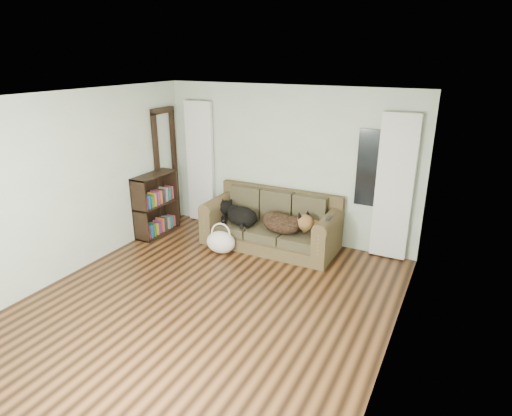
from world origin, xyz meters
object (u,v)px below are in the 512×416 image
at_px(dog_shepherd, 284,224).
at_px(bookshelf, 156,207).
at_px(tote_bag, 221,243).
at_px(sofa, 270,221).
at_px(dog_black_lab, 240,216).

relative_size(dog_shepherd, bookshelf, 0.67).
height_order(dog_shepherd, tote_bag, dog_shepherd).
relative_size(tote_bag, bookshelf, 0.45).
xyz_separation_m(dog_shepherd, tote_bag, (-0.90, -0.50, -0.33)).
height_order(sofa, bookshelf, bookshelf).
bearing_deg(bookshelf, dog_black_lab, 13.07).
bearing_deg(sofa, dog_shepherd, -18.77).
distance_m(tote_bag, bookshelf, 1.49).
height_order(sofa, dog_black_lab, sofa).
height_order(dog_black_lab, bookshelf, bookshelf).
bearing_deg(tote_bag, bookshelf, 173.05).
bearing_deg(bookshelf, tote_bag, -5.94).
relative_size(sofa, bookshelf, 2.02).
xyz_separation_m(sofa, bookshelf, (-2.04, -0.42, 0.05)).
height_order(sofa, tote_bag, sofa).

